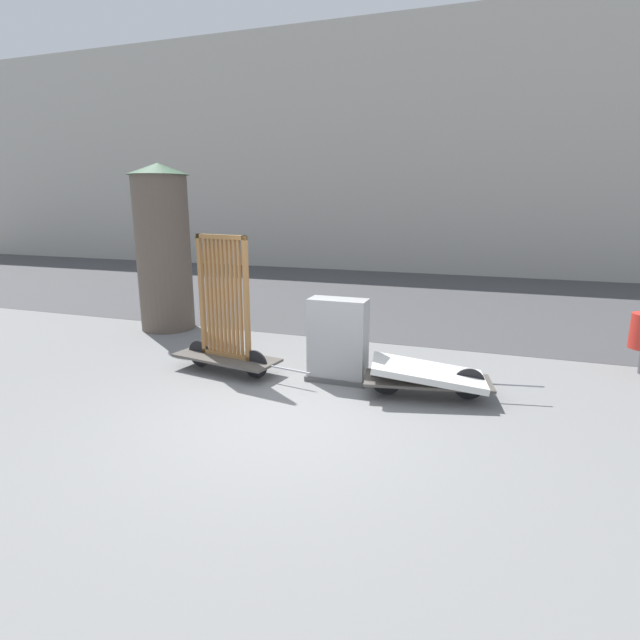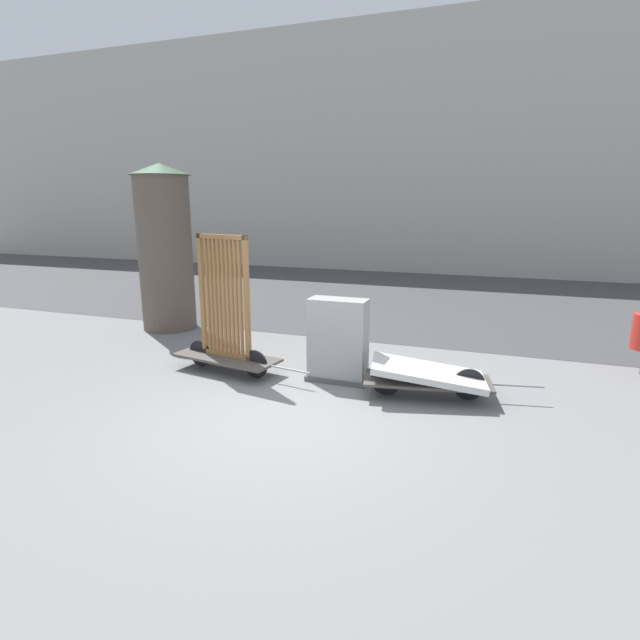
# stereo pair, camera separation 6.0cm
# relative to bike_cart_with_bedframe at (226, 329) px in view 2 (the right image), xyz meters

# --- Properties ---
(ground_plane) EXTENTS (60.00, 60.00, 0.00)m
(ground_plane) POSITION_rel_bike_cart_with_bedframe_xyz_m (1.63, -1.40, -0.73)
(ground_plane) COLOR slate
(road_strip) EXTENTS (56.00, 10.20, 0.01)m
(road_strip) POSITION_rel_bike_cart_with_bedframe_xyz_m (1.63, 7.62, -0.72)
(road_strip) COLOR #424244
(road_strip) RESTS_ON ground_plane
(building_facade) EXTENTS (48.00, 4.00, 9.35)m
(building_facade) POSITION_rel_bike_cart_with_bedframe_xyz_m (1.63, 14.72, 3.95)
(building_facade) COLOR #B2ADA3
(building_facade) RESTS_ON ground_plane
(bike_cart_with_bedframe) EXTENTS (2.52, 0.99, 2.25)m
(bike_cart_with_bedframe) POSITION_rel_bike_cart_with_bedframe_xyz_m (0.00, 0.00, 0.00)
(bike_cart_with_bedframe) COLOR #4C4742
(bike_cart_with_bedframe) RESTS_ON ground_plane
(bike_cart_with_mattress) EXTENTS (2.52, 1.10, 0.53)m
(bike_cart_with_mattress) POSITION_rel_bike_cart_with_bedframe_xyz_m (3.27, 0.00, -0.40)
(bike_cart_with_mattress) COLOR #4C4742
(bike_cart_with_mattress) RESTS_ON ground_plane
(utility_cabinet) EXTENTS (0.96, 0.46, 1.31)m
(utility_cabinet) POSITION_rel_bike_cart_with_bedframe_xyz_m (1.84, 0.23, -0.12)
(utility_cabinet) COLOR #4C4C4C
(utility_cabinet) RESTS_ON ground_plane
(advertising_column) EXTENTS (1.28, 1.28, 3.53)m
(advertising_column) POSITION_rel_bike_cart_with_bedframe_xyz_m (-2.70, 2.17, 1.07)
(advertising_column) COLOR brown
(advertising_column) RESTS_ON ground_plane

